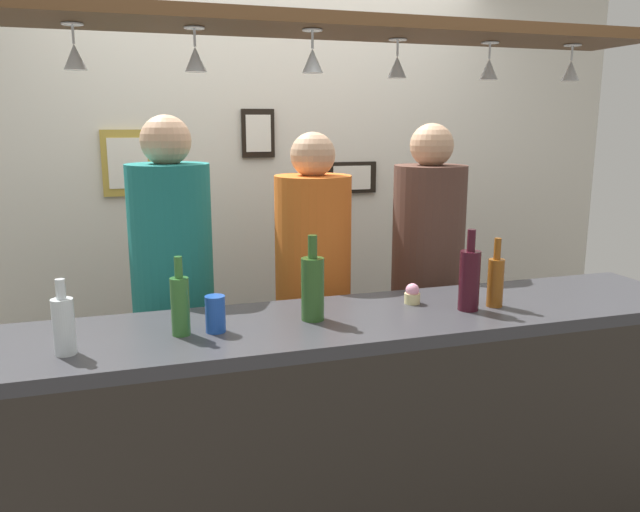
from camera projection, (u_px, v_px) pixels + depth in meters
name	position (u px, v px, depth m)	size (l,w,h in m)	color
back_wall	(267.00, 197.00, 3.53)	(4.40, 0.06, 2.60)	silver
bar_counter	(373.00, 423.00, 2.15)	(2.70, 0.55, 1.04)	#38383D
overhead_glass_rack	(356.00, 28.00, 2.07)	(2.20, 0.36, 0.04)	brown
hanging_wineglass_far_left	(75.00, 55.00, 1.86)	(0.07, 0.07, 0.13)	silver
hanging_wineglass_left	(195.00, 58.00, 1.93)	(0.07, 0.07, 0.13)	silver
hanging_wineglass_center_left	(312.00, 59.00, 1.98)	(0.07, 0.07, 0.13)	silver
hanging_wineglass_center	(397.00, 66.00, 2.21)	(0.07, 0.07, 0.13)	silver
hanging_wineglass_center_right	(489.00, 68.00, 2.29)	(0.07, 0.07, 0.13)	silver
hanging_wineglass_right	(571.00, 70.00, 2.36)	(0.07, 0.07, 0.13)	silver
person_left_teal_shirt	(173.00, 282.00, 2.63)	(0.34, 0.34, 1.74)	#2D334C
person_middle_orange_shirt	(313.00, 281.00, 2.82)	(0.34, 0.34, 1.67)	#2D334C
person_right_brown_shirt	(427.00, 268.00, 2.98)	(0.34, 0.34, 1.71)	#2D334C
bottle_champagne_green	(313.00, 287.00, 2.16)	(0.08, 0.08, 0.30)	#2D5623
bottle_wine_dark_red	(469.00, 279.00, 2.27)	(0.08, 0.08, 0.30)	#380F19
bottle_beer_green_import	(180.00, 304.00, 2.01)	(0.06, 0.06, 0.26)	#336B2D
bottle_soda_clear	(64.00, 324.00, 1.84)	(0.06, 0.06, 0.23)	silver
bottle_beer_amber_tall	(496.00, 280.00, 2.32)	(0.06, 0.06, 0.26)	brown
drink_can	(215.00, 314.00, 2.04)	(0.07, 0.07, 0.12)	#1E4CB2
cupcake	(412.00, 294.00, 2.37)	(0.06, 0.06, 0.08)	beige
picture_frame_lower_pair	(351.00, 178.00, 3.61)	(0.30, 0.02, 0.18)	black
picture_frame_crest	(258.00, 133.00, 3.39)	(0.18, 0.02, 0.26)	black
picture_frame_caricature	(128.00, 163.00, 3.22)	(0.26, 0.02, 0.34)	#B29338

